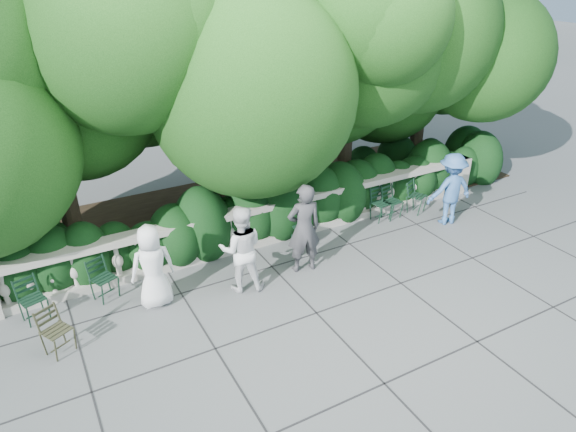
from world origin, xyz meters
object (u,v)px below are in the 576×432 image
chair_c (303,247)px  person_older_blue (450,189)px  person_casual_man (241,249)px  chair_e (395,220)px  chair_b (112,300)px  chair_d (384,222)px  chair_f (420,213)px  person_woman_grey (304,228)px  chair_a (41,323)px  person_businessman (153,266)px  chair_weathered (67,355)px

chair_c → person_older_blue: person_older_blue is taller
chair_c → person_casual_man: 2.21m
chair_e → person_casual_man: (-4.54, -0.84, 0.89)m
chair_b → person_older_blue: person_older_blue is taller
chair_d → chair_f: 1.12m
person_woman_grey → person_casual_man: 1.39m
chair_a → chair_f: (8.99, 0.06, 0.00)m
chair_a → chair_e: 8.19m
chair_a → chair_f: bearing=-17.5°
chair_e → chair_a: bearing=171.0°
chair_d → chair_c: bearing=175.9°
chair_b → person_casual_man: (2.39, -0.82, 0.89)m
chair_e → person_businessman: bearing=175.3°
chair_b → chair_d: size_ratio=1.00×
chair_c → person_older_blue: 3.85m
chair_a → chair_e: bearing=-17.2°
chair_c → chair_b: bearing=-170.5°
chair_c → chair_d: same height
chair_f → person_woman_grey: (-3.95, -0.80, 0.97)m
person_woman_grey → chair_d: bearing=-153.3°
chair_f → chair_c: bearing=155.4°
chair_e → person_woman_grey: (-3.15, -0.84, 0.97)m
chair_b → person_casual_man: size_ratio=0.47×
chair_d → chair_weathered: (-7.58, -1.25, 0.00)m
chair_c → person_businessman: (-3.50, -0.48, 0.83)m
chair_a → chair_weathered: size_ratio=1.00×
chair_weathered → person_woman_grey: (4.75, 0.37, 0.97)m
chair_f → person_older_blue: 1.13m
chair_c → person_businessman: 3.63m
chair_c → person_casual_man: size_ratio=0.47×
chair_d → person_businessman: bearing=179.3°
chair_d → person_woman_grey: 3.12m
chair_b → chair_f: (7.73, -0.02, 0.00)m
chair_c → chair_e: 2.68m
chair_a → person_older_blue: bearing=-21.6°
person_businessman → person_older_blue: 7.19m
person_older_blue → person_woman_grey: bearing=11.5°
person_woman_grey → chair_weathered: bearing=13.8°
chair_a → chair_b: size_ratio=1.00×
chair_a → chair_c: size_ratio=1.00×
chair_c → person_casual_man: (-1.86, -0.79, 0.89)m
chair_weathered → person_casual_man: (3.36, 0.36, 0.89)m
person_businessman → person_casual_man: bearing=170.9°
chair_a → person_businessman: size_ratio=0.51×
chair_weathered → chair_a: bearing=76.9°
chair_c → person_businessman: bearing=-162.3°
chair_e → person_businessman: (-6.18, -0.53, 0.83)m
chair_d → person_older_blue: (1.32, -0.75, 0.89)m
chair_c → chair_d: (2.37, 0.09, 0.00)m
chair_c → person_woman_grey: person_woman_grey is taller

